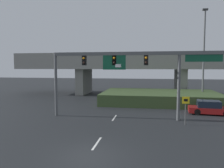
{
  "coord_description": "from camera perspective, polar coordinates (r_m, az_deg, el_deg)",
  "views": [
    {
      "loc": [
        3.31,
        -11.58,
        4.96
      ],
      "look_at": [
        0.0,
        7.71,
        3.42
      ],
      "focal_mm": 35.0,
      "sensor_mm": 36.0,
      "label": 1
    }
  ],
  "objects": [
    {
      "name": "grass_embankment",
      "position": [
        31.04,
        12.41,
        -3.41
      ],
      "size": [
        15.65,
        9.41,
        1.48
      ],
      "color": "#384C28",
      "rests_on": "ground"
    },
    {
      "name": "ground_plane",
      "position": [
        13.03,
        -6.03,
        -17.9
      ],
      "size": [
        160.0,
        160.0,
        0.0
      ],
      "primitive_type": "plane",
      "color": "black"
    },
    {
      "name": "lane_markings",
      "position": [
        25.01,
        1.95,
        -6.93
      ],
      "size": [
        0.14,
        24.06,
        0.01
      ],
      "color": "silver",
      "rests_on": "ground"
    },
    {
      "name": "parked_sedan_near_right",
      "position": [
        25.17,
        24.15,
        -5.74
      ],
      "size": [
        4.49,
        2.3,
        1.42
      ],
      "rotation": [
        0.0,
        0.0,
        -0.1
      ],
      "color": "maroon",
      "rests_on": "ground"
    },
    {
      "name": "signal_gantry",
      "position": [
        20.74,
        4.03,
        5.06
      ],
      "size": [
        15.88,
        0.44,
        6.37
      ],
      "color": "#515456",
      "rests_on": "ground"
    },
    {
      "name": "overpass_bridge",
      "position": [
        38.87,
        4.86,
        4.77
      ],
      "size": [
        40.33,
        7.66,
        7.32
      ],
      "color": "gray",
      "rests_on": "ground"
    },
    {
      "name": "highway_light_pole_near",
      "position": [
        33.05,
        22.85,
        7.38
      ],
      "size": [
        0.7,
        0.36,
        12.88
      ],
      "color": "#515456",
      "rests_on": "ground"
    },
    {
      "name": "speed_limit_sign",
      "position": [
        19.66,
        18.67,
        -5.5
      ],
      "size": [
        0.6,
        0.11,
        2.49
      ],
      "color": "#4C4C4C",
      "rests_on": "ground"
    }
  ]
}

